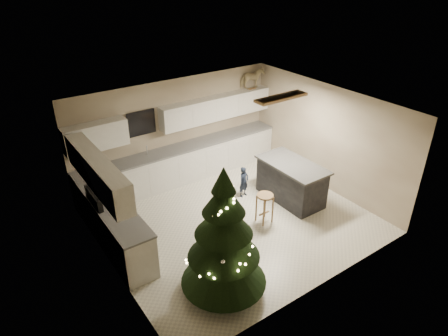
{
  "coord_description": "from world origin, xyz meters",
  "views": [
    {
      "loc": [
        -4.34,
        -5.85,
        5.22
      ],
      "look_at": [
        0.0,
        0.35,
        1.15
      ],
      "focal_mm": 32.0,
      "sensor_mm": 36.0,
      "label": 1
    }
  ],
  "objects_px": {
    "island": "(291,181)",
    "rocking_horse": "(252,79)",
    "bar_stool": "(265,202)",
    "christmas_tree": "(224,244)",
    "toddler": "(244,182)"
  },
  "relations": [
    {
      "from": "bar_stool",
      "to": "rocking_horse",
      "type": "distance_m",
      "value": 3.73
    },
    {
      "from": "island",
      "to": "rocking_horse",
      "type": "relative_size",
      "value": 2.52
    },
    {
      "from": "island",
      "to": "christmas_tree",
      "type": "height_order",
      "value": "christmas_tree"
    },
    {
      "from": "island",
      "to": "rocking_horse",
      "type": "bearing_deg",
      "value": 74.52
    },
    {
      "from": "toddler",
      "to": "island",
      "type": "bearing_deg",
      "value": -52.75
    },
    {
      "from": "christmas_tree",
      "to": "bar_stool",
      "type": "bearing_deg",
      "value": 31.51
    },
    {
      "from": "island",
      "to": "toddler",
      "type": "bearing_deg",
      "value": 138.13
    },
    {
      "from": "island",
      "to": "bar_stool",
      "type": "bearing_deg",
      "value": -162.28
    },
    {
      "from": "island",
      "to": "bar_stool",
      "type": "distance_m",
      "value": 1.17
    },
    {
      "from": "island",
      "to": "rocking_horse",
      "type": "xyz_separation_m",
      "value": [
        0.67,
        2.41,
        1.81
      ]
    },
    {
      "from": "rocking_horse",
      "to": "toddler",
      "type": "bearing_deg",
      "value": 150.19
    },
    {
      "from": "christmas_tree",
      "to": "toddler",
      "type": "xyz_separation_m",
      "value": [
        2.17,
        2.26,
        -0.62
      ]
    },
    {
      "from": "island",
      "to": "toddler",
      "type": "relative_size",
      "value": 2.2
    },
    {
      "from": "island",
      "to": "rocking_horse",
      "type": "height_order",
      "value": "rocking_horse"
    },
    {
      "from": "bar_stool",
      "to": "island",
      "type": "bearing_deg",
      "value": 17.72
    }
  ]
}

